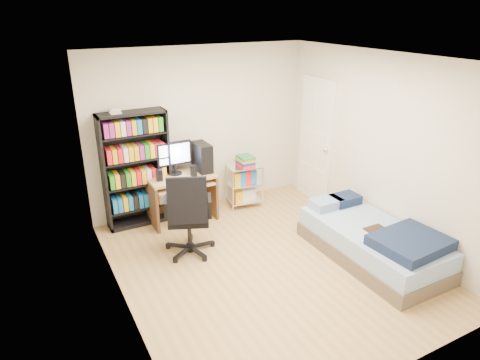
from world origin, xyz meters
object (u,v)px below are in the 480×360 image
media_shelf (136,168)px  bed (373,242)px  computer_desk (186,178)px  office_chair (189,229)px

media_shelf → bed: 3.38m
computer_desk → office_chair: size_ratio=1.07×
media_shelf → computer_desk: 0.73m
media_shelf → computer_desk: size_ratio=1.45×
bed → computer_desk: bearing=127.0°
office_chair → bed: bearing=-8.6°
computer_desk → office_chair: 1.09m
office_chair → media_shelf: bearing=128.3°
media_shelf → bed: size_ratio=0.92×
office_chair → bed: size_ratio=0.59×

